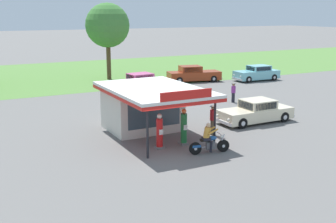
{
  "coord_description": "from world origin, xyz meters",
  "views": [
    {
      "loc": [
        -8.98,
        -17.56,
        6.95
      ],
      "look_at": [
        1.8,
        3.08,
        1.4
      ],
      "focal_mm": 44.88,
      "sensor_mm": 36.0,
      "label": 1
    }
  ],
  "objects_px": {
    "bystander_strolling_foreground": "(213,119)",
    "parked_car_back_row_left": "(257,73)",
    "parked_car_back_row_far_left": "(193,74)",
    "bystander_leaning_by_kiosk": "(233,92)",
    "gas_pump_offside": "(184,128)",
    "featured_classic_sedan": "(255,112)",
    "motorcycle_with_rider": "(209,141)",
    "parked_car_back_row_centre": "(138,82)",
    "gas_pump_nearside": "(160,133)"
  },
  "relations": [
    {
      "from": "bystander_strolling_foreground",
      "to": "parked_car_back_row_left",
      "type": "bearing_deg",
      "value": 43.9
    },
    {
      "from": "parked_car_back_row_far_left",
      "to": "parked_car_back_row_left",
      "type": "xyz_separation_m",
      "value": [
        6.18,
        -2.47,
        -0.0
      ]
    },
    {
      "from": "bystander_leaning_by_kiosk",
      "to": "gas_pump_offside",
      "type": "bearing_deg",
      "value": -139.33
    },
    {
      "from": "bystander_leaning_by_kiosk",
      "to": "bystander_strolling_foreground",
      "type": "bearing_deg",
      "value": -133.47
    },
    {
      "from": "gas_pump_offside",
      "to": "parked_car_back_row_far_left",
      "type": "height_order",
      "value": "gas_pump_offside"
    },
    {
      "from": "featured_classic_sedan",
      "to": "bystander_strolling_foreground",
      "type": "height_order",
      "value": "bystander_strolling_foreground"
    },
    {
      "from": "motorcycle_with_rider",
      "to": "parked_car_back_row_centre",
      "type": "bearing_deg",
      "value": 77.66
    },
    {
      "from": "parked_car_back_row_far_left",
      "to": "bystander_strolling_foreground",
      "type": "xyz_separation_m",
      "value": [
        -8.85,
        -16.93,
        0.21
      ]
    },
    {
      "from": "gas_pump_nearside",
      "to": "bystander_leaning_by_kiosk",
      "type": "xyz_separation_m",
      "value": [
        10.2,
        7.52,
        -0.05
      ]
    },
    {
      "from": "parked_car_back_row_far_left",
      "to": "bystander_leaning_by_kiosk",
      "type": "xyz_separation_m",
      "value": [
        -2.46,
        -10.19,
        0.07
      ]
    },
    {
      "from": "motorcycle_with_rider",
      "to": "parked_car_back_row_far_left",
      "type": "height_order",
      "value": "parked_car_back_row_far_left"
    },
    {
      "from": "gas_pump_offside",
      "to": "bystander_strolling_foreground",
      "type": "distance_m",
      "value": 2.49
    },
    {
      "from": "motorcycle_with_rider",
      "to": "bystander_strolling_foreground",
      "type": "distance_m",
      "value": 3.35
    },
    {
      "from": "featured_classic_sedan",
      "to": "parked_car_back_row_far_left",
      "type": "xyz_separation_m",
      "value": [
        4.8,
        15.79,
        0.06
      ]
    },
    {
      "from": "gas_pump_offside",
      "to": "parked_car_back_row_far_left",
      "type": "xyz_separation_m",
      "value": [
        11.22,
        17.71,
        -0.17
      ]
    },
    {
      "from": "parked_car_back_row_left",
      "to": "bystander_strolling_foreground",
      "type": "height_order",
      "value": "bystander_strolling_foreground"
    },
    {
      "from": "featured_classic_sedan",
      "to": "parked_car_back_row_left",
      "type": "distance_m",
      "value": 17.26
    },
    {
      "from": "parked_car_back_row_far_left",
      "to": "bystander_leaning_by_kiosk",
      "type": "relative_size",
      "value": 3.82
    },
    {
      "from": "gas_pump_nearside",
      "to": "parked_car_back_row_left",
      "type": "distance_m",
      "value": 24.24
    },
    {
      "from": "gas_pump_nearside",
      "to": "parked_car_back_row_centre",
      "type": "height_order",
      "value": "gas_pump_nearside"
    },
    {
      "from": "parked_car_back_row_far_left",
      "to": "bystander_leaning_by_kiosk",
      "type": "bearing_deg",
      "value": -103.59
    },
    {
      "from": "motorcycle_with_rider",
      "to": "parked_car_back_row_left",
      "type": "height_order",
      "value": "motorcycle_with_rider"
    },
    {
      "from": "gas_pump_nearside",
      "to": "gas_pump_offside",
      "type": "xyz_separation_m",
      "value": [
        1.45,
        0.0,
        0.05
      ]
    },
    {
      "from": "featured_classic_sedan",
      "to": "parked_car_back_row_left",
      "type": "relative_size",
      "value": 1.03
    },
    {
      "from": "motorcycle_with_rider",
      "to": "parked_car_back_row_left",
      "type": "relative_size",
      "value": 0.43
    },
    {
      "from": "bystander_leaning_by_kiosk",
      "to": "featured_classic_sedan",
      "type": "bearing_deg",
      "value": -112.7
    },
    {
      "from": "gas_pump_offside",
      "to": "parked_car_back_row_far_left",
      "type": "distance_m",
      "value": 20.97
    },
    {
      "from": "motorcycle_with_rider",
      "to": "parked_car_back_row_far_left",
      "type": "distance_m",
      "value": 22.4
    },
    {
      "from": "gas_pump_nearside",
      "to": "bystander_leaning_by_kiosk",
      "type": "relative_size",
      "value": 1.23
    },
    {
      "from": "motorcycle_with_rider",
      "to": "parked_car_back_row_left",
      "type": "distance_m",
      "value": 24.16
    },
    {
      "from": "gas_pump_offside",
      "to": "parked_car_back_row_centre",
      "type": "xyz_separation_m",
      "value": [
        4.27,
        15.94,
        -0.21
      ]
    },
    {
      "from": "gas_pump_nearside",
      "to": "parked_car_back_row_left",
      "type": "xyz_separation_m",
      "value": [
        18.84,
        15.25,
        -0.12
      ]
    },
    {
      "from": "parked_car_back_row_left",
      "to": "bystander_leaning_by_kiosk",
      "type": "xyz_separation_m",
      "value": [
        -8.64,
        -7.73,
        0.08
      ]
    },
    {
      "from": "bystander_strolling_foreground",
      "to": "featured_classic_sedan",
      "type": "bearing_deg",
      "value": 15.8
    },
    {
      "from": "gas_pump_offside",
      "to": "bystander_strolling_foreground",
      "type": "xyz_separation_m",
      "value": [
        2.37,
        0.78,
        0.03
      ]
    },
    {
      "from": "gas_pump_nearside",
      "to": "bystander_strolling_foreground",
      "type": "height_order",
      "value": "gas_pump_nearside"
    },
    {
      "from": "featured_classic_sedan",
      "to": "bystander_leaning_by_kiosk",
      "type": "relative_size",
      "value": 3.42
    },
    {
      "from": "parked_car_back_row_far_left",
      "to": "bystander_strolling_foreground",
      "type": "distance_m",
      "value": 19.11
    },
    {
      "from": "gas_pump_offside",
      "to": "featured_classic_sedan",
      "type": "height_order",
      "value": "gas_pump_offside"
    },
    {
      "from": "featured_classic_sedan",
      "to": "parked_car_back_row_far_left",
      "type": "distance_m",
      "value": 16.5
    },
    {
      "from": "motorcycle_with_rider",
      "to": "parked_car_back_row_left",
      "type": "bearing_deg",
      "value": 45.18
    },
    {
      "from": "gas_pump_offside",
      "to": "parked_car_back_row_left",
      "type": "distance_m",
      "value": 23.13
    },
    {
      "from": "parked_car_back_row_centre",
      "to": "gas_pump_offside",
      "type": "bearing_deg",
      "value": -104.98
    },
    {
      "from": "motorcycle_with_rider",
      "to": "featured_classic_sedan",
      "type": "xyz_separation_m",
      "value": [
        6.05,
        3.82,
        0.01
      ]
    },
    {
      "from": "parked_car_back_row_centre",
      "to": "parked_car_back_row_far_left",
      "type": "bearing_deg",
      "value": 14.3
    },
    {
      "from": "gas_pump_nearside",
      "to": "parked_car_back_row_left",
      "type": "relative_size",
      "value": 0.37
    },
    {
      "from": "gas_pump_nearside",
      "to": "bystander_leaning_by_kiosk",
      "type": "height_order",
      "value": "gas_pump_nearside"
    },
    {
      "from": "gas_pump_offside",
      "to": "parked_car_back_row_left",
      "type": "bearing_deg",
      "value": 41.24
    },
    {
      "from": "gas_pump_nearside",
      "to": "motorcycle_with_rider",
      "type": "height_order",
      "value": "gas_pump_nearside"
    },
    {
      "from": "gas_pump_nearside",
      "to": "parked_car_back_row_centre",
      "type": "xyz_separation_m",
      "value": [
        5.71,
        15.94,
        -0.15
      ]
    }
  ]
}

